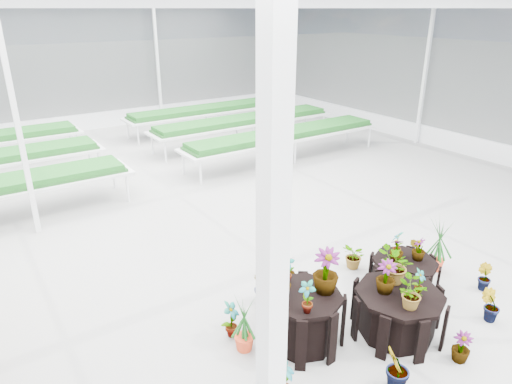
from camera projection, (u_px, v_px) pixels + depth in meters
ground_plane at (275, 276)px, 7.70m from camera, size 24.00×24.00×0.00m
greenhouse_shell at (277, 148)px, 6.86m from camera, size 18.00×24.00×4.50m
steel_frame at (277, 148)px, 6.86m from camera, size 18.00×24.00×4.50m
nursery_benches at (127, 150)px, 13.08m from camera, size 16.00×7.00×0.84m
plinth_tall at (302, 318)px, 6.06m from camera, size 1.19×1.19×0.75m
plinth_mid at (397, 313)px, 6.24m from camera, size 1.60×1.60×0.65m
plinth_low at (404, 274)px, 7.33m from camera, size 1.29×1.29×0.47m
nursery_plants at (362, 282)px, 6.53m from camera, size 4.34×2.91×1.36m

